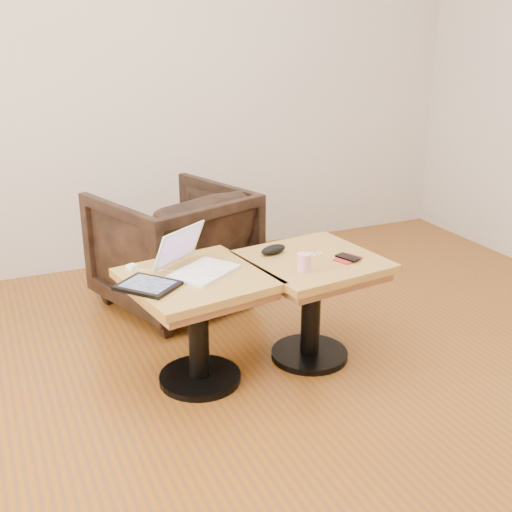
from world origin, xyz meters
name	(u,v)px	position (x,y,z in m)	size (l,w,h in m)	color
room_shell	(338,107)	(0.00, 0.00, 1.35)	(4.52, 4.52, 2.71)	brown
side_table_left	(197,303)	(-0.41, 0.51, 0.41)	(0.70, 0.70, 0.55)	black
side_table_right	(312,284)	(0.19, 0.49, 0.41)	(0.68, 0.68, 0.55)	black
laptop	(196,263)	(-0.39, 0.55, 0.59)	(0.41, 0.41, 0.20)	white
tablet	(148,285)	(-0.65, 0.46, 0.56)	(0.31, 0.31, 0.02)	black
charging_adapter	(132,267)	(-0.66, 0.70, 0.56)	(0.04, 0.04, 0.02)	white
glasses_case	(273,250)	(0.04, 0.62, 0.58)	(0.15, 0.06, 0.05)	black
striped_cup	(304,262)	(0.07, 0.35, 0.60)	(0.07, 0.07, 0.09)	#D75F81
earbuds_tangle	(317,254)	(0.23, 0.52, 0.56)	(0.06, 0.05, 0.01)	white
phone_on_sleeve	(348,258)	(0.34, 0.40, 0.56)	(0.15, 0.13, 0.02)	maroon
armchair	(173,248)	(-0.25, 1.42, 0.36)	(0.78, 0.80, 0.73)	black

